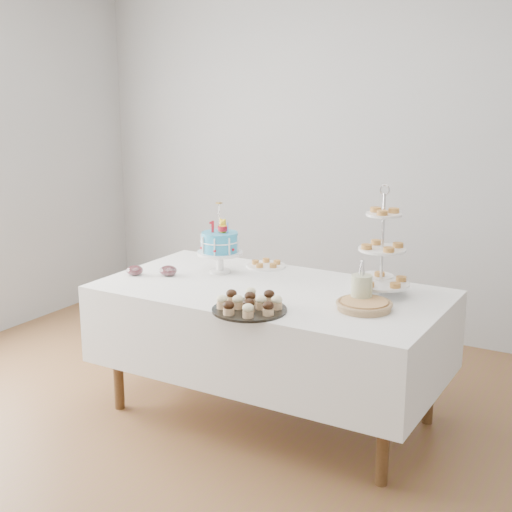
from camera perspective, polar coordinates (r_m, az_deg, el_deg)
The scene contains 12 objects.
floor at distance 4.03m, azimuth -1.00°, elevation -14.24°, with size 5.00×5.00×0.00m, color brown.
walls at distance 3.60m, azimuth -1.09°, elevation 5.08°, with size 5.04×4.04×2.70m.
table at distance 4.05m, azimuth 1.18°, elevation -5.70°, with size 1.92×1.02×0.77m.
birthday_cake at distance 4.28m, azimuth -2.90°, elevation 0.17°, with size 0.28×0.28×0.42m.
cupcake_tray at distance 3.59m, azimuth -0.53°, elevation -3.78°, with size 0.38×0.38×0.09m.
pie at distance 3.65m, azimuth 8.65°, elevation -3.87°, with size 0.29×0.29×0.05m.
tiered_stand at distance 3.85m, azimuth 10.06°, elevation 0.48°, with size 0.31×0.31×0.60m.
plate_stack at distance 4.03m, azimuth 9.57°, elevation -2.05°, with size 0.20×0.20×0.08m.
pastry_plate at distance 4.43m, azimuth 0.82°, elevation -0.67°, with size 0.24×0.24×0.04m.
jam_bowl_a at distance 4.26m, azimuth -7.03°, elevation -1.19°, with size 0.10×0.10×0.06m.
jam_bowl_b at distance 4.30m, azimuth -9.68°, elevation -1.15°, with size 0.10×0.10×0.06m.
utensil_pitcher at distance 3.71m, azimuth 8.43°, elevation -2.60°, with size 0.12×0.11×0.24m.
Camera 1 is at (1.84, -3.04, 1.91)m, focal length 50.00 mm.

